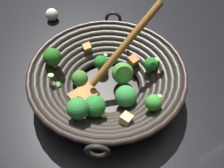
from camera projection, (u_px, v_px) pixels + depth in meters
The scene contains 3 objects.
ground_plane at pixel (108, 90), 0.68m from camera, with size 4.00×4.00×0.00m, color black.
wok at pixel (107, 77), 0.64m from camera, with size 0.42×0.45×0.23m.
garlic_bulb at pixel (52, 15), 0.87m from camera, with size 0.05×0.05×0.05m, color silver.
Camera 1 is at (0.06, -0.41, 0.55)m, focal length 37.81 mm.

